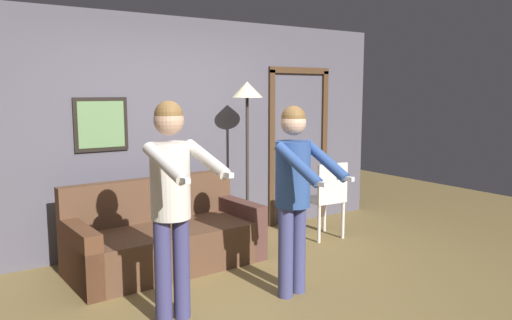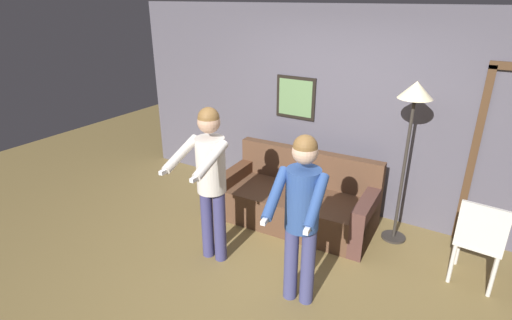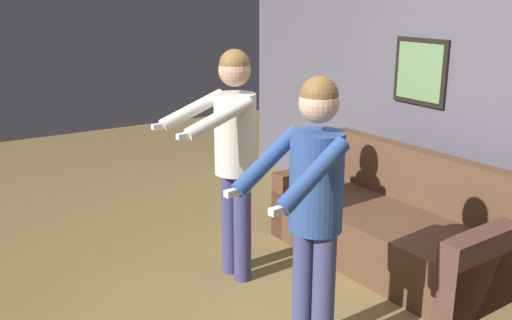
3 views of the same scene
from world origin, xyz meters
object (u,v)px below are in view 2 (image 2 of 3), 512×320
torchiere_lamp (413,108)px  dining_chair_distant (480,239)px  person_standing_left (210,172)px  person_standing_right (302,208)px  couch (298,202)px

torchiere_lamp → dining_chair_distant: 1.43m
person_standing_left → dining_chair_distant: 2.69m
person_standing_right → dining_chair_distant: bearing=39.1°
couch → torchiere_lamp: size_ratio=1.03×
couch → torchiere_lamp: bearing=12.5°
couch → person_standing_right: bearing=-63.6°
torchiere_lamp → person_standing_right: size_ratio=1.14×
person_standing_left → torchiere_lamp: bearing=42.0°
person_standing_right → dining_chair_distant: person_standing_right is taller
couch → dining_chair_distant: bearing=-4.9°
couch → person_standing_left: size_ratio=1.14×
torchiere_lamp → person_standing_left: size_ratio=1.10×
torchiere_lamp → dining_chair_distant: bearing=-26.6°
couch → torchiere_lamp: torchiere_lamp is taller
couch → dining_chair_distant: 2.03m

